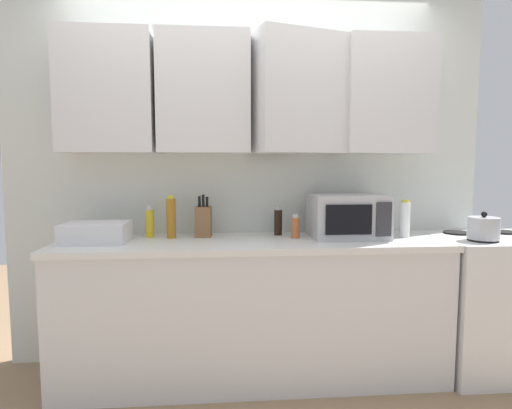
{
  "coord_description": "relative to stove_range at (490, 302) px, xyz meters",
  "views": [
    {
      "loc": [
        -0.19,
        -2.86,
        1.36
      ],
      "look_at": [
        0.03,
        -0.25,
        1.12
      ],
      "focal_mm": 28.72,
      "sensor_mm": 36.0,
      "label": 1
    }
  ],
  "objects": [
    {
      "name": "bottle_amber_vinegar",
      "position": [
        -2.13,
        0.13,
        0.58
      ],
      "size": [
        0.06,
        0.06,
        0.28
      ],
      "color": "#AD701E",
      "rests_on": "counter_run"
    },
    {
      "name": "stove_range",
      "position": [
        0.0,
        0.0,
        0.0
      ],
      "size": [
        0.76,
        0.64,
        0.91
      ],
      "color": "silver",
      "rests_on": "ground_plane"
    },
    {
      "name": "counter_run",
      "position": [
        -1.6,
        0.02,
        -0.0
      ],
      "size": [
        2.44,
        0.63,
        0.9
      ],
      "color": "silver",
      "rests_on": "ground_plane"
    },
    {
      "name": "microwave",
      "position": [
        -0.98,
        0.06,
        0.59
      ],
      "size": [
        0.48,
        0.37,
        0.28
      ],
      "color": "#B7B7BC",
      "rests_on": "counter_run"
    },
    {
      "name": "bottle_yellow_mustard",
      "position": [
        -2.27,
        0.17,
        0.54
      ],
      "size": [
        0.06,
        0.06,
        0.21
      ],
      "color": "gold",
      "rests_on": "counter_run"
    },
    {
      "name": "wall_back_with_cabinets",
      "position": [
        -1.6,
        0.25,
        1.12
      ],
      "size": [
        3.31,
        0.49,
        2.6
      ],
      "color": "silver",
      "rests_on": "ground_plane"
    },
    {
      "name": "dish_rack",
      "position": [
        -2.57,
        0.02,
        0.51
      ],
      "size": [
        0.38,
        0.3,
        0.12
      ],
      "primitive_type": "cube",
      "color": "silver",
      "rests_on": "counter_run"
    },
    {
      "name": "knife_block",
      "position": [
        -1.92,
        0.17,
        0.55
      ],
      "size": [
        0.11,
        0.13,
        0.28
      ],
      "color": "brown",
      "rests_on": "counter_run"
    },
    {
      "name": "bottle_white_jar",
      "position": [
        -0.6,
        0.04,
        0.57
      ],
      "size": [
        0.06,
        0.06,
        0.25
      ],
      "color": "white",
      "rests_on": "counter_run"
    },
    {
      "name": "bottle_soy_dark",
      "position": [
        -1.42,
        0.19,
        0.54
      ],
      "size": [
        0.05,
        0.05,
        0.19
      ],
      "color": "black",
      "rests_on": "counter_run"
    },
    {
      "name": "kettle",
      "position": [
        -0.17,
        -0.14,
        0.53
      ],
      "size": [
        0.19,
        0.19,
        0.17
      ],
      "color": "#B2B2B7",
      "rests_on": "stove_range"
    },
    {
      "name": "bottle_spice_jar",
      "position": [
        -1.32,
        0.07,
        0.52
      ],
      "size": [
        0.06,
        0.06,
        0.16
      ],
      "color": "#BC6638",
      "rests_on": "counter_run"
    }
  ]
}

